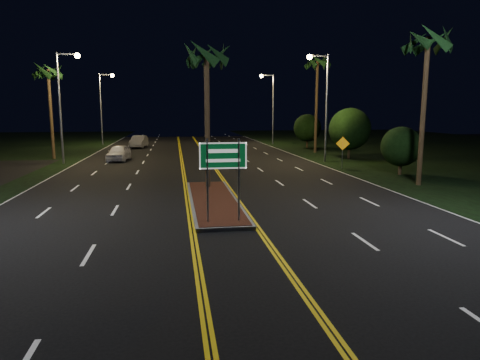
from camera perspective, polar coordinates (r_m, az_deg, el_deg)
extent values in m
plane|color=black|center=(13.99, -0.90, -9.01)|extent=(120.00, 120.00, 0.00)
cube|color=gray|center=(20.70, -3.53, -2.78)|extent=(2.25, 10.25, 0.15)
cube|color=#592819|center=(20.68, -3.53, -2.55)|extent=(2.00, 10.00, 0.02)
cylinder|color=gray|center=(16.22, -4.36, -0.12)|extent=(0.08, 0.08, 3.20)
cylinder|color=gray|center=(16.36, -0.16, -0.01)|extent=(0.08, 0.08, 3.20)
cube|color=#07471E|center=(16.15, -2.27, 3.26)|extent=(1.80, 0.04, 1.00)
cube|color=white|center=(16.13, -2.26, 3.25)|extent=(1.80, 0.01, 1.00)
cylinder|color=gray|center=(38.29, -22.87, 8.71)|extent=(0.18, 0.18, 9.00)
cube|color=gray|center=(38.37, -22.10, 15.28)|extent=(1.60, 0.12, 0.12)
sphere|color=#F1C76C|center=(38.19, -20.88, 15.23)|extent=(0.44, 0.44, 0.44)
cylinder|color=gray|center=(57.90, -18.05, 8.92)|extent=(0.18, 0.18, 9.00)
cube|color=gray|center=(57.95, -17.47, 13.26)|extent=(1.60, 0.12, 0.12)
sphere|color=#F1C76C|center=(57.83, -16.67, 13.21)|extent=(0.44, 0.44, 0.44)
cylinder|color=gray|center=(37.42, 11.46, 9.25)|extent=(0.18, 0.18, 9.00)
cube|color=gray|center=(37.42, 10.49, 15.96)|extent=(1.60, 0.12, 0.12)
sphere|color=#F1C76C|center=(37.16, 9.27, 15.89)|extent=(0.44, 0.44, 0.44)
cylinder|color=gray|center=(56.63, 4.44, 9.35)|extent=(0.18, 0.18, 9.00)
cube|color=gray|center=(56.63, 3.68, 13.76)|extent=(1.60, 0.12, 0.12)
sphere|color=#F1C76C|center=(56.46, 2.86, 13.68)|extent=(0.44, 0.44, 0.44)
cylinder|color=#382819|center=(23.74, -4.39, 7.70)|extent=(0.28, 0.28, 7.50)
cylinder|color=#382819|center=(42.61, -23.89, 7.96)|extent=(0.28, 0.28, 8.00)
cylinder|color=#382819|center=(27.22, 23.24, 8.23)|extent=(0.28, 0.28, 8.50)
cylinder|color=#382819|center=(45.57, 10.14, 9.58)|extent=(0.28, 0.28, 9.50)
cylinder|color=#382819|center=(31.42, 20.53, 1.47)|extent=(0.24, 0.24, 0.90)
sphere|color=black|center=(31.27, 20.69, 4.20)|extent=(2.70, 2.70, 2.70)
cylinder|color=#382819|center=(40.55, 14.31, 3.66)|extent=(0.24, 0.24, 1.26)
sphere|color=black|center=(40.41, 14.43, 6.62)|extent=(3.78, 3.78, 3.78)
cylinder|color=#382819|center=(51.72, 8.92, 4.88)|extent=(0.24, 0.24, 1.08)
sphere|color=black|center=(51.62, 8.97, 6.88)|extent=(3.24, 3.24, 3.24)
imported|color=white|center=(39.27, -15.88, 3.68)|extent=(2.51, 5.03, 1.62)
imported|color=#AAAAB4|center=(52.73, -13.34, 5.15)|extent=(2.73, 5.21, 1.66)
cylinder|color=gray|center=(33.49, 13.48, 3.28)|extent=(0.07, 0.07, 2.10)
cube|color=#FF9F0D|center=(33.39, 13.54, 4.74)|extent=(0.98, 0.29, 1.01)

